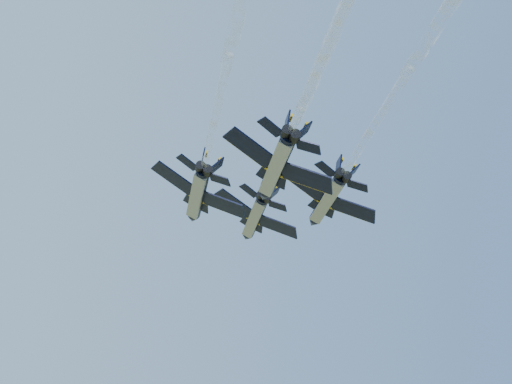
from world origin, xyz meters
name	(u,v)px	position (x,y,z in m)	size (l,w,h in m)	color
jet_lead	(255,217)	(3.91, 7.78, 92.80)	(11.65, 17.75, 6.75)	black
jet_left	(198,194)	(-8.60, -0.67, 92.80)	(11.65, 17.75, 6.75)	black
jet_right	(327,200)	(7.77, -5.86, 92.80)	(11.65, 17.75, 6.75)	black
jet_slot	(277,166)	(-5.49, -16.11, 92.80)	(11.65, 17.75, 6.75)	black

